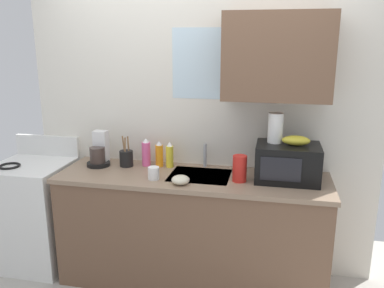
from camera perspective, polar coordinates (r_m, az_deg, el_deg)
kitchen_wall_assembly at (r=3.21m, az=2.98°, el=4.72°), size 2.85×0.42×2.50m
counter_unit at (r=3.21m, az=0.02°, el=-12.00°), size 2.08×0.63×0.90m
sink_faucet at (r=3.23m, az=1.89°, el=-1.63°), size 0.03×0.03×0.19m
stove_range at (r=3.73m, az=-21.58°, el=-9.18°), size 0.60×0.60×1.08m
microwave at (r=2.99m, az=13.57°, el=-2.61°), size 0.46×0.35×0.27m
banana_bunch at (r=2.95m, az=14.74°, el=0.50°), size 0.20×0.11×0.07m
paper_towel_roll at (r=2.98m, az=11.91°, el=2.29°), size 0.11×0.11×0.22m
coffee_maker at (r=3.36m, az=-13.18°, el=-1.22°), size 0.19×0.21×0.28m
dish_soap_bottle_yellow at (r=3.22m, az=-3.24°, el=-1.64°), size 0.06×0.06×0.21m
dish_soap_bottle_orange at (r=3.25m, az=-4.73°, el=-1.51°), size 0.06×0.06×0.21m
dish_soap_bottle_pink at (r=3.27m, az=-6.62°, el=-1.26°), size 0.07×0.07×0.23m
cereal_canister at (r=2.91m, az=6.87°, el=-3.53°), size 0.10×0.10×0.20m
mug_white at (r=2.96m, az=-5.55°, el=-4.20°), size 0.08×0.08×0.09m
utensil_crock at (r=3.29m, az=-9.43°, el=-2.00°), size 0.11×0.11×0.26m
small_bowl at (r=2.86m, az=-1.67°, el=-5.18°), size 0.13×0.13×0.06m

